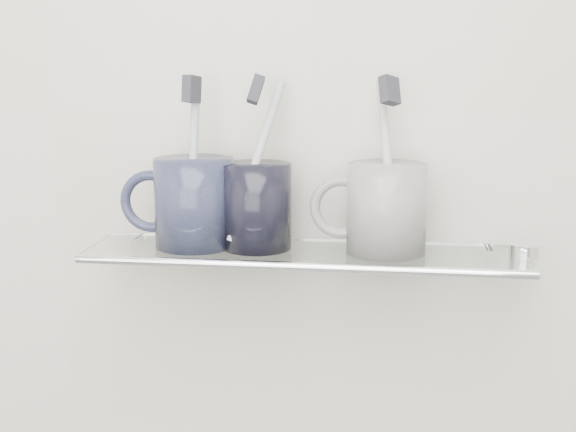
% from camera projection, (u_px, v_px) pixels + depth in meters
% --- Properties ---
extents(wall_back, '(2.50, 0.00, 2.50)m').
position_uv_depth(wall_back, '(311.00, 114.00, 0.94)').
color(wall_back, beige).
rests_on(wall_back, ground).
extents(shelf_glass, '(0.50, 0.12, 0.01)m').
position_uv_depth(shelf_glass, '(305.00, 254.00, 0.91)').
color(shelf_glass, silver).
rests_on(shelf_glass, wall_back).
extents(shelf_rail, '(0.50, 0.01, 0.01)m').
position_uv_depth(shelf_rail, '(299.00, 267.00, 0.86)').
color(shelf_rail, silver).
rests_on(shelf_rail, shelf_glass).
extents(bracket_left, '(0.02, 0.03, 0.02)m').
position_uv_depth(bracket_left, '(141.00, 247.00, 0.99)').
color(bracket_left, silver).
rests_on(bracket_left, wall_back).
extents(bracket_right, '(0.02, 0.03, 0.02)m').
position_uv_depth(bracket_right, '(488.00, 259.00, 0.93)').
color(bracket_right, silver).
rests_on(bracket_right, wall_back).
extents(mug_left, '(0.10, 0.10, 0.10)m').
position_uv_depth(mug_left, '(194.00, 203.00, 0.92)').
color(mug_left, black).
rests_on(mug_left, shelf_glass).
extents(mug_left_handle, '(0.07, 0.01, 0.07)m').
position_uv_depth(mug_left_handle, '(151.00, 201.00, 0.93)').
color(mug_left_handle, black).
rests_on(mug_left_handle, mug_left).
extents(toothbrush_left, '(0.02, 0.04, 0.19)m').
position_uv_depth(toothbrush_left, '(193.00, 160.00, 0.91)').
color(toothbrush_left, '#A9B2C3').
rests_on(toothbrush_left, mug_left).
extents(bristles_left, '(0.02, 0.03, 0.03)m').
position_uv_depth(bristles_left, '(192.00, 89.00, 0.90)').
color(bristles_left, '#2B2C33').
rests_on(bristles_left, toothbrush_left).
extents(mug_center, '(0.10, 0.10, 0.10)m').
position_uv_depth(mug_center, '(257.00, 206.00, 0.92)').
color(mug_center, black).
rests_on(mug_center, shelf_glass).
extents(mug_center_handle, '(0.07, 0.01, 0.07)m').
position_uv_depth(mug_center_handle, '(218.00, 205.00, 0.92)').
color(mug_center_handle, black).
rests_on(mug_center_handle, mug_center).
extents(toothbrush_center, '(0.06, 0.07, 0.18)m').
position_uv_depth(toothbrush_center, '(256.00, 161.00, 0.91)').
color(toothbrush_center, silver).
rests_on(toothbrush_center, mug_center).
extents(bristles_center, '(0.02, 0.03, 0.04)m').
position_uv_depth(bristles_center, '(256.00, 90.00, 0.89)').
color(bristles_center, '#2B2C33').
rests_on(bristles_center, toothbrush_center).
extents(mug_right, '(0.09, 0.09, 0.10)m').
position_uv_depth(mug_right, '(387.00, 208.00, 0.90)').
color(mug_right, silver).
rests_on(mug_right, shelf_glass).
extents(mug_right_handle, '(0.07, 0.01, 0.07)m').
position_uv_depth(mug_right_handle, '(341.00, 207.00, 0.90)').
color(mug_right_handle, silver).
rests_on(mug_right_handle, mug_right).
extents(toothbrush_right, '(0.04, 0.08, 0.18)m').
position_uv_depth(toothbrush_right, '(388.00, 163.00, 0.89)').
color(toothbrush_right, beige).
rests_on(toothbrush_right, mug_right).
extents(bristles_right, '(0.03, 0.03, 0.04)m').
position_uv_depth(bristles_right, '(390.00, 90.00, 0.87)').
color(bristles_right, '#2B2C33').
rests_on(bristles_right, toothbrush_right).
extents(chrome_cap, '(0.03, 0.03, 0.01)m').
position_uv_depth(chrome_cap, '(525.00, 250.00, 0.88)').
color(chrome_cap, silver).
rests_on(chrome_cap, shelf_glass).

